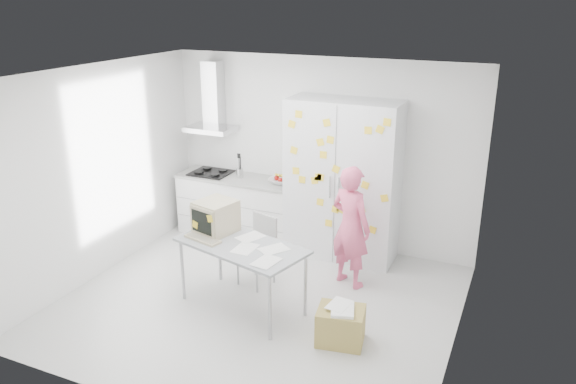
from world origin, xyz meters
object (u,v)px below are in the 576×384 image
at_px(desk, 224,229).
at_px(chair, 259,246).
at_px(person, 351,227).
at_px(cardboard_box, 341,325).

xyz_separation_m(desk, chair, (0.19, 0.51, -0.40)).
distance_m(person, chair, 1.17).
bearing_deg(person, chair, 43.91).
relative_size(person, desk, 0.95).
bearing_deg(cardboard_box, person, 104.29).
distance_m(person, cardboard_box, 1.43).
bearing_deg(desk, person, 51.74).
distance_m(person, desk, 1.56).
relative_size(person, chair, 1.76).
xyz_separation_m(person, chair, (-1.05, -0.42, -0.28)).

